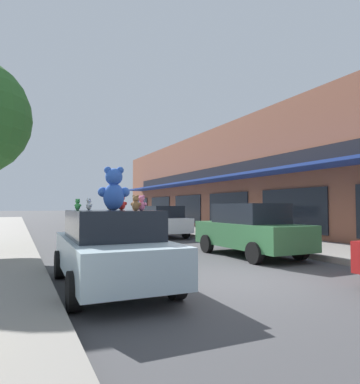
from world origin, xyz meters
The scene contains 13 objects.
ground_plane centered at (0.00, 0.00, 0.00)m, with size 260.00×260.00×0.00m, color #424244.
storefront_row centered at (12.30, 11.17, 3.32)m, with size 12.05×37.21×6.64m.
plush_art_car centered at (-2.63, 0.60, 0.78)m, with size 1.97×4.24×1.50m.
teddy_bear_giant centered at (-2.52, 0.79, 1.93)m, with size 0.68×0.46×0.89m.
teddy_bear_cream centered at (-2.44, 1.07, 1.64)m, with size 0.21×0.15×0.27m.
teddy_bear_brown centered at (-2.42, -0.31, 1.64)m, with size 0.19×0.19×0.28m.
teddy_bear_red centered at (-2.30, 1.01, 1.66)m, with size 0.24×0.15×0.33m.
teddy_bear_white centered at (-2.91, 1.36, 1.63)m, with size 0.15×0.19×0.26m.
teddy_bear_pink centered at (-2.29, -0.26, 1.64)m, with size 0.18×0.20×0.28m.
teddy_bear_black centered at (-2.46, 1.36, 1.66)m, with size 0.23×0.22×0.33m.
teddy_bear_green centered at (-3.18, 1.12, 1.62)m, with size 0.15×0.17×0.24m.
parked_car_far_center centered at (2.44, 2.88, 0.85)m, with size 1.86×4.20×1.67m.
parked_car_far_right centered at (2.44, 10.57, 0.85)m, with size 1.90×4.53×1.61m.
Camera 1 is at (-4.30, -6.06, 1.58)m, focal length 32.00 mm.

